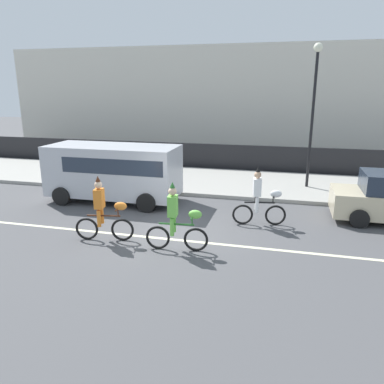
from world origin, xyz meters
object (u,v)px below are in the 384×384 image
(parade_cyclist_zebra, at_px, (260,200))
(parked_van_silver, at_px, (115,169))
(parade_cyclist_lime, at_px, (177,221))
(parade_cyclist_orange, at_px, (104,213))
(street_lamp_post, at_px, (314,96))

(parade_cyclist_zebra, height_order, parked_van_silver, parked_van_silver)
(parked_van_silver, bearing_deg, parade_cyclist_zebra, -13.14)
(parade_cyclist_lime, distance_m, parked_van_silver, 5.31)
(parade_cyclist_orange, height_order, street_lamp_post, street_lamp_post)
(street_lamp_post, bearing_deg, parked_van_silver, -153.84)
(parked_van_silver, distance_m, street_lamp_post, 8.56)
(parade_cyclist_zebra, relative_size, parked_van_silver, 0.38)
(parade_cyclist_orange, height_order, parked_van_silver, parked_van_silver)
(parked_van_silver, bearing_deg, street_lamp_post, 26.16)
(parade_cyclist_orange, relative_size, parade_cyclist_zebra, 1.00)
(parade_cyclist_lime, relative_size, parade_cyclist_zebra, 1.00)
(parade_cyclist_orange, xyz_separation_m, parked_van_silver, (-1.40, 3.71, 0.44))
(parade_cyclist_lime, relative_size, parked_van_silver, 0.38)
(street_lamp_post, bearing_deg, parade_cyclist_zebra, -108.72)
(parade_cyclist_zebra, bearing_deg, street_lamp_post, 71.28)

